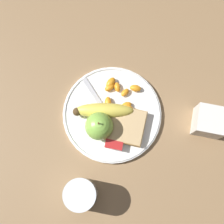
# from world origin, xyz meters

# --- Properties ---
(ground_plane) EXTENTS (3.00, 3.00, 0.00)m
(ground_plane) POSITION_xyz_m (0.00, 0.00, 0.00)
(ground_plane) COLOR olive
(plate) EXTENTS (0.26, 0.26, 0.01)m
(plate) POSITION_xyz_m (0.00, 0.00, 0.01)
(plate) COLOR white
(plate) RESTS_ON ground_plane
(juice_glass) EXTENTS (0.08, 0.08, 0.09)m
(juice_glass) POSITION_xyz_m (-0.03, -0.21, 0.04)
(juice_glass) COLOR silver
(juice_glass) RESTS_ON ground_plane
(apple) EXTENTS (0.07, 0.07, 0.08)m
(apple) POSITION_xyz_m (-0.02, -0.05, 0.05)
(apple) COLOR #84BC47
(apple) RESTS_ON plate
(banana) EXTENTS (0.16, 0.07, 0.04)m
(banana) POSITION_xyz_m (-0.02, -0.00, 0.03)
(banana) COLOR #E0CC4C
(banana) RESTS_ON plate
(bread_slice) EXTENTS (0.10, 0.10, 0.02)m
(bread_slice) POSITION_xyz_m (0.04, -0.03, 0.02)
(bread_slice) COLOR olive
(bread_slice) RESTS_ON plate
(fork) EXTENTS (0.14, 0.15, 0.00)m
(fork) POSITION_xyz_m (-0.01, -0.00, 0.01)
(fork) COLOR #B2B2B7
(fork) RESTS_ON plate
(jam_packet) EXTENTS (0.04, 0.04, 0.02)m
(jam_packet) POSITION_xyz_m (0.02, -0.07, 0.02)
(jam_packet) COLOR silver
(jam_packet) RESTS_ON plate
(orange_segment_0) EXTENTS (0.02, 0.03, 0.01)m
(orange_segment_0) POSITION_xyz_m (0.00, 0.07, 0.02)
(orange_segment_0) COLOR orange
(orange_segment_0) RESTS_ON plate
(orange_segment_1) EXTENTS (0.03, 0.02, 0.02)m
(orange_segment_1) POSITION_xyz_m (0.05, 0.08, 0.02)
(orange_segment_1) COLOR orange
(orange_segment_1) RESTS_ON plate
(orange_segment_2) EXTENTS (0.04, 0.04, 0.02)m
(orange_segment_2) POSITION_xyz_m (0.05, 0.01, 0.02)
(orange_segment_2) COLOR orange
(orange_segment_2) RESTS_ON plate
(orange_segment_3) EXTENTS (0.03, 0.03, 0.02)m
(orange_segment_3) POSITION_xyz_m (0.02, 0.02, 0.02)
(orange_segment_3) COLOR orange
(orange_segment_3) RESTS_ON plate
(orange_segment_4) EXTENTS (0.02, 0.03, 0.02)m
(orange_segment_4) POSITION_xyz_m (-0.02, 0.03, 0.02)
(orange_segment_4) COLOR orange
(orange_segment_4) RESTS_ON plate
(orange_segment_5) EXTENTS (0.03, 0.03, 0.01)m
(orange_segment_5) POSITION_xyz_m (0.02, 0.06, 0.02)
(orange_segment_5) COLOR orange
(orange_segment_5) RESTS_ON plate
(orange_segment_6) EXTENTS (0.03, 0.04, 0.02)m
(orange_segment_6) POSITION_xyz_m (-0.02, 0.08, 0.02)
(orange_segment_6) COLOR orange
(orange_segment_6) RESTS_ON plate
(orange_segment_7) EXTENTS (0.03, 0.03, 0.02)m
(orange_segment_7) POSITION_xyz_m (0.03, 0.03, 0.02)
(orange_segment_7) COLOR orange
(orange_segment_7) RESTS_ON plate
(orange_segment_8) EXTENTS (0.03, 0.03, 0.02)m
(orange_segment_8) POSITION_xyz_m (-0.02, 0.07, 0.02)
(orange_segment_8) COLOR orange
(orange_segment_8) RESTS_ON plate
(condiment_caddy) EXTENTS (0.07, 0.07, 0.07)m
(condiment_caddy) POSITION_xyz_m (0.25, 0.02, 0.03)
(condiment_caddy) COLOR silver
(condiment_caddy) RESTS_ON ground_plane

